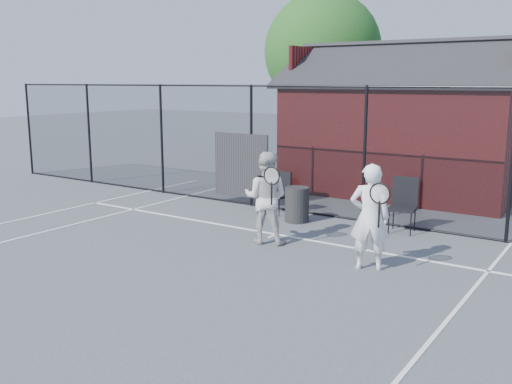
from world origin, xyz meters
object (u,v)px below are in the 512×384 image
Objects in this scene: clubhouse at (406,135)px; player_back at (266,198)px; player_front at (370,217)px; chair_right at (403,206)px; waste_bin at (297,204)px; chair_left at (278,194)px.

clubhouse reaches higher than player_back.
chair_right is (-0.36, 2.58, -0.34)m from player_front.
player_front is at bearing -39.59° from waste_bin.
player_back is (-0.38, -6.60, -0.72)m from clubhouse.
player_back is 2.94m from chair_right.
waste_bin is (0.75, -0.41, -0.09)m from chair_left.
player_front is 2.62m from chair_right.
chair_left is (-1.09, 2.20, -0.41)m from player_back.
player_front is 1.00× the size of player_back.
player_back is 1.60× the size of chair_right.
chair_right reaches higher than waste_bin.
chair_left is 0.86m from waste_bin.
waste_bin is at bearing -98.44° from clubhouse.
clubhouse reaches higher than player_front.
player_front is at bearing -74.73° from clubhouse.
clubhouse is 4.78m from chair_right.
player_back is at bearing -55.62° from chair_left.
player_front is at bearing -90.68° from chair_right.
chair_left is at bearing -108.38° from clubhouse.
player_front is 3.44m from waste_bin.
player_front reaches higher than chair_right.
chair_right is (1.92, 2.20, -0.33)m from player_back.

